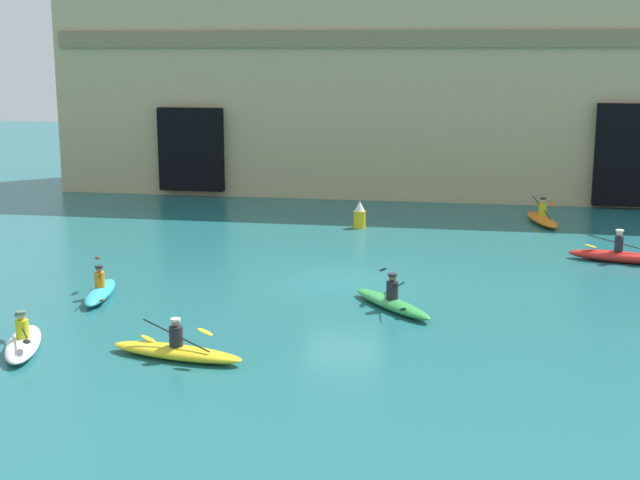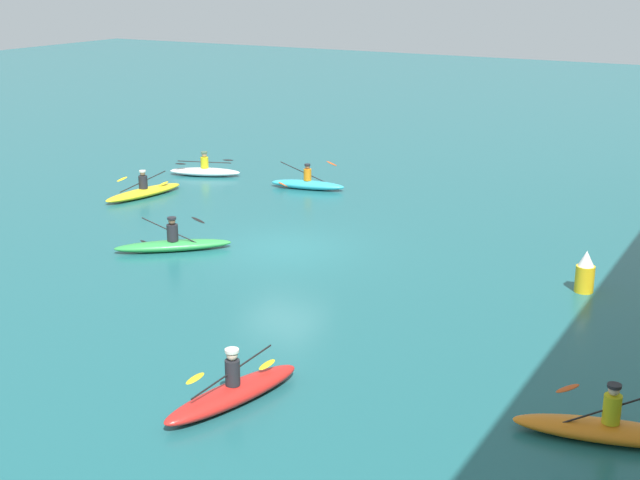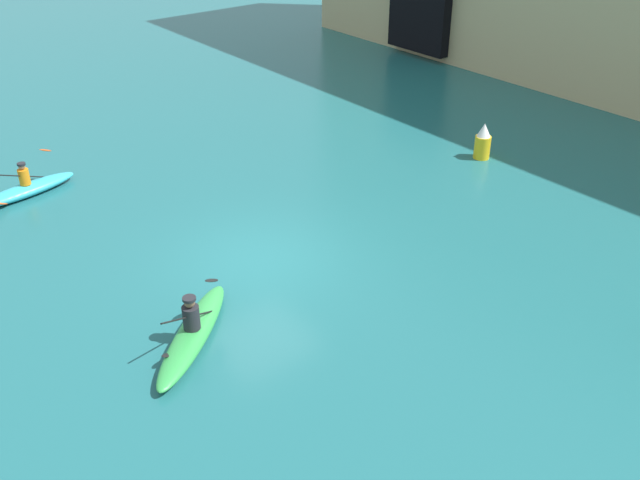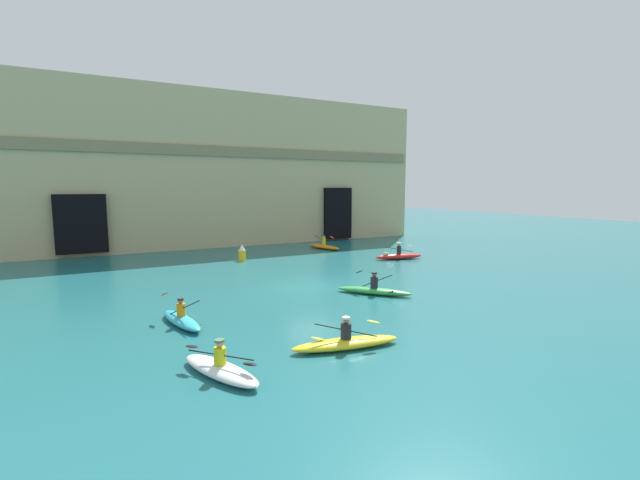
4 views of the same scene
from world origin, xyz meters
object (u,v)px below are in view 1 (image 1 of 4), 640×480
at_px(kayak_orange, 542,219).
at_px(marker_buoy, 360,215).
at_px(kayak_green, 392,302).
at_px(kayak_yellow, 177,351).
at_px(kayak_red, 618,256).
at_px(kayak_white, 23,342).
at_px(kayak_cyan, 100,291).

bearing_deg(kayak_orange, marker_buoy, -87.28).
relative_size(kayak_green, kayak_yellow, 0.87).
xyz_separation_m(kayak_red, kayak_yellow, (-11.99, -12.34, -0.04)).
bearing_deg(marker_buoy, kayak_white, -109.93).
height_order(kayak_red, marker_buoy, kayak_red).
bearing_deg(kayak_yellow, kayak_green, 57.78).
xyz_separation_m(kayak_white, kayak_orange, (13.78, 19.26, 0.02)).
bearing_deg(kayak_cyan, marker_buoy, -38.48).
height_order(kayak_cyan, kayak_yellow, kayak_cyan).
distance_m(kayak_red, kayak_orange, 7.19).
relative_size(kayak_white, kayak_red, 0.87).
height_order(kayak_orange, marker_buoy, marker_buoy).
distance_m(kayak_white, kayak_yellow, 3.96).
bearing_deg(kayak_green, kayak_white, -99.74).
distance_m(kayak_green, kayak_orange, 14.98).
distance_m(kayak_red, kayak_yellow, 17.21).
relative_size(kayak_green, marker_buoy, 2.71).
height_order(kayak_green, kayak_orange, kayak_orange).
xyz_separation_m(kayak_cyan, marker_buoy, (6.26, 12.13, 0.32)).
xyz_separation_m(kayak_white, kayak_cyan, (-0.10, 4.85, 0.01)).
height_order(kayak_green, marker_buoy, marker_buoy).
relative_size(kayak_red, kayak_orange, 0.97).
xyz_separation_m(kayak_green, kayak_orange, (5.10, 14.08, 0.01)).
bearing_deg(kayak_cyan, kayak_white, 169.93).
distance_m(kayak_cyan, kayak_orange, 20.01).
bearing_deg(kayak_white, kayak_orange, 123.24).
distance_m(kayak_green, kayak_cyan, 8.78).
relative_size(kayak_cyan, kayak_orange, 0.85).
height_order(kayak_green, kayak_yellow, kayak_green).
height_order(kayak_white, kayak_green, kayak_green).
bearing_deg(kayak_red, kayak_yellow, -120.52).
distance_m(kayak_white, marker_buoy, 18.07).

